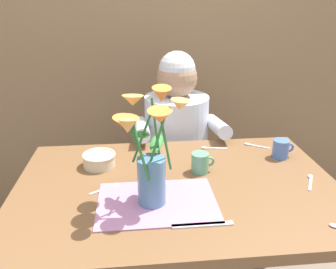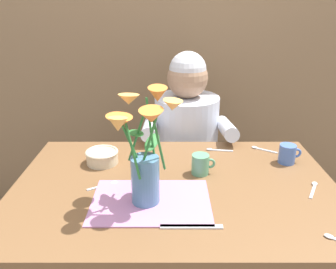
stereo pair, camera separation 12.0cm
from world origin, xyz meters
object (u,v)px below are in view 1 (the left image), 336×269
at_px(seated_person, 176,155).
at_px(dinner_knife, 203,225).
at_px(tea_cup, 281,149).
at_px(coffee_cup, 200,163).
at_px(flower_vase, 150,152).
at_px(ceramic_bowl, 99,159).

bearing_deg(seated_person, dinner_knife, -88.54).
bearing_deg(seated_person, tea_cup, -44.28).
relative_size(seated_person, coffee_cup, 12.20).
bearing_deg(tea_cup, flower_vase, -152.93).
height_order(ceramic_bowl, dinner_knife, ceramic_bowl).
height_order(tea_cup, coffee_cup, same).
xyz_separation_m(tea_cup, coffee_cup, (-0.37, -0.09, 0.00)).
distance_m(flower_vase, coffee_cup, 0.32).
bearing_deg(flower_vase, ceramic_bowl, 123.75).
xyz_separation_m(flower_vase, dinner_knife, (0.15, -0.14, -0.19)).
xyz_separation_m(flower_vase, ceramic_bowl, (-0.19, 0.29, -0.16)).
bearing_deg(coffee_cup, seated_person, 93.00).
xyz_separation_m(flower_vase, coffee_cup, (0.21, 0.20, -0.15)).
bearing_deg(tea_cup, ceramic_bowl, -179.74).
distance_m(seated_person, flower_vase, 0.84).
xyz_separation_m(ceramic_bowl, tea_cup, (0.77, 0.00, 0.01)).
bearing_deg(tea_cup, dinner_knife, -134.49).
bearing_deg(coffee_cup, flower_vase, -136.01).
distance_m(ceramic_bowl, dinner_knife, 0.55).
height_order(flower_vase, dinner_knife, flower_vase).
bearing_deg(seated_person, flower_vase, -100.43).
distance_m(flower_vase, tea_cup, 0.66).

